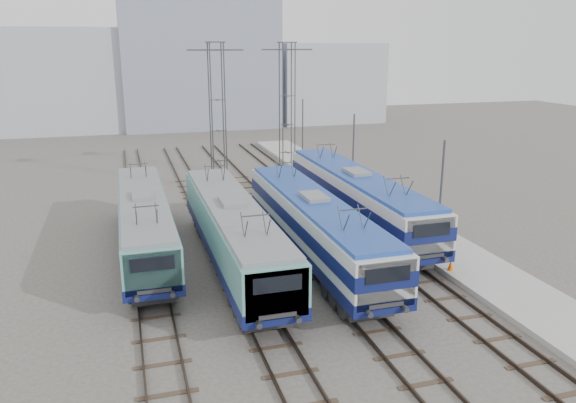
{
  "coord_description": "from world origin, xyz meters",
  "views": [
    {
      "loc": [
        -7.57,
        -23.55,
        11.82
      ],
      "look_at": [
        1.52,
        7.0,
        2.88
      ],
      "focal_mm": 35.0,
      "sensor_mm": 36.0,
      "label": 1
    }
  ],
  "objects_px": {
    "locomotive_center_right": "(315,223)",
    "mast_mid": "(353,162)",
    "mast_front": "(440,204)",
    "locomotive_far_right": "(357,195)",
    "safety_cone": "(451,265)",
    "catenary_tower_east": "(287,106)",
    "locomotive_center_left": "(233,230)",
    "mast_rear": "(303,137)",
    "locomotive_far_left": "(144,221)",
    "catenary_tower_west": "(217,111)"
  },
  "relations": [
    {
      "from": "locomotive_far_left",
      "to": "catenary_tower_west",
      "type": "height_order",
      "value": "catenary_tower_west"
    },
    {
      "from": "catenary_tower_east",
      "to": "safety_cone",
      "type": "height_order",
      "value": "catenary_tower_east"
    },
    {
      "from": "mast_mid",
      "to": "locomotive_center_right",
      "type": "bearing_deg",
      "value": -123.04
    },
    {
      "from": "mast_front",
      "to": "mast_mid",
      "type": "bearing_deg",
      "value": 90.0
    },
    {
      "from": "mast_front",
      "to": "mast_mid",
      "type": "relative_size",
      "value": 1.0
    },
    {
      "from": "locomotive_far_left",
      "to": "locomotive_far_right",
      "type": "relative_size",
      "value": 0.91
    },
    {
      "from": "locomotive_far_left",
      "to": "mast_front",
      "type": "relative_size",
      "value": 2.44
    },
    {
      "from": "catenary_tower_east",
      "to": "safety_cone",
      "type": "bearing_deg",
      "value": -85.01
    },
    {
      "from": "catenary_tower_east",
      "to": "mast_front",
      "type": "relative_size",
      "value": 1.71
    },
    {
      "from": "locomotive_center_right",
      "to": "mast_mid",
      "type": "height_order",
      "value": "mast_mid"
    },
    {
      "from": "locomotive_far_right",
      "to": "safety_cone",
      "type": "height_order",
      "value": "locomotive_far_right"
    },
    {
      "from": "catenary_tower_east",
      "to": "mast_mid",
      "type": "height_order",
      "value": "catenary_tower_east"
    },
    {
      "from": "locomotive_far_right",
      "to": "mast_mid",
      "type": "height_order",
      "value": "mast_mid"
    },
    {
      "from": "catenary_tower_west",
      "to": "mast_rear",
      "type": "distance_m",
      "value": 9.99
    },
    {
      "from": "locomotive_far_left",
      "to": "mast_mid",
      "type": "xyz_separation_m",
      "value": [
        15.35,
        6.03,
        1.36
      ]
    },
    {
      "from": "locomotive_far_left",
      "to": "locomotive_center_right",
      "type": "height_order",
      "value": "locomotive_center_right"
    },
    {
      "from": "locomotive_far_right",
      "to": "catenary_tower_west",
      "type": "xyz_separation_m",
      "value": [
        -6.75,
        13.18,
        4.26
      ]
    },
    {
      "from": "locomotive_far_left",
      "to": "mast_rear",
      "type": "distance_m",
      "value": 23.72
    },
    {
      "from": "locomotive_center_left",
      "to": "locomotive_center_right",
      "type": "distance_m",
      "value": 4.51
    },
    {
      "from": "locomotive_center_right",
      "to": "catenary_tower_east",
      "type": "xyz_separation_m",
      "value": [
        4.25,
        19.76,
        4.33
      ]
    },
    {
      "from": "mast_rear",
      "to": "catenary_tower_east",
      "type": "bearing_deg",
      "value": -136.4
    },
    {
      "from": "mast_rear",
      "to": "mast_mid",
      "type": "bearing_deg",
      "value": -90.0
    },
    {
      "from": "mast_front",
      "to": "mast_rear",
      "type": "xyz_separation_m",
      "value": [
        0.0,
        24.0,
        0.0
      ]
    },
    {
      "from": "locomotive_center_left",
      "to": "mast_rear",
      "type": "xyz_separation_m",
      "value": [
        10.85,
        21.44,
        1.25
      ]
    },
    {
      "from": "mast_mid",
      "to": "locomotive_far_right",
      "type": "bearing_deg",
      "value": -109.66
    },
    {
      "from": "mast_mid",
      "to": "safety_cone",
      "type": "height_order",
      "value": "mast_mid"
    },
    {
      "from": "catenary_tower_west",
      "to": "mast_rear",
      "type": "relative_size",
      "value": 1.71
    },
    {
      "from": "mast_front",
      "to": "safety_cone",
      "type": "bearing_deg",
      "value": -91.71
    },
    {
      "from": "locomotive_far_left",
      "to": "catenary_tower_east",
      "type": "xyz_separation_m",
      "value": [
        13.25,
        16.03,
        4.5
      ]
    },
    {
      "from": "catenary_tower_west",
      "to": "mast_mid",
      "type": "distance_m",
      "value": 12.16
    },
    {
      "from": "locomotive_center_left",
      "to": "catenary_tower_west",
      "type": "height_order",
      "value": "catenary_tower_west"
    },
    {
      "from": "catenary_tower_east",
      "to": "mast_mid",
      "type": "distance_m",
      "value": 10.69
    },
    {
      "from": "locomotive_far_left",
      "to": "locomotive_far_right",
      "type": "bearing_deg",
      "value": 3.61
    },
    {
      "from": "catenary_tower_east",
      "to": "safety_cone",
      "type": "distance_m",
      "value": 24.38
    },
    {
      "from": "locomotive_center_left",
      "to": "catenary_tower_east",
      "type": "relative_size",
      "value": 1.5
    },
    {
      "from": "catenary_tower_east",
      "to": "mast_front",
      "type": "bearing_deg",
      "value": -84.55
    },
    {
      "from": "locomotive_far_right",
      "to": "safety_cone",
      "type": "distance_m",
      "value": 8.73
    },
    {
      "from": "catenary_tower_east",
      "to": "locomotive_center_right",
      "type": "bearing_deg",
      "value": -102.14
    },
    {
      "from": "locomotive_far_left",
      "to": "safety_cone",
      "type": "relative_size",
      "value": 28.66
    },
    {
      "from": "mast_front",
      "to": "locomotive_far_right",
      "type": "bearing_deg",
      "value": 105.17
    },
    {
      "from": "locomotive_center_left",
      "to": "catenary_tower_west",
      "type": "xyz_separation_m",
      "value": [
        2.25,
        17.44,
        4.39
      ]
    },
    {
      "from": "locomotive_center_right",
      "to": "locomotive_far_left",
      "type": "bearing_deg",
      "value": 157.46
    },
    {
      "from": "locomotive_center_right",
      "to": "mast_rear",
      "type": "xyz_separation_m",
      "value": [
        6.35,
        21.76,
        1.19
      ]
    },
    {
      "from": "locomotive_center_left",
      "to": "safety_cone",
      "type": "height_order",
      "value": "locomotive_center_left"
    },
    {
      "from": "mast_mid",
      "to": "mast_rear",
      "type": "height_order",
      "value": "same"
    },
    {
      "from": "locomotive_center_right",
      "to": "mast_front",
      "type": "bearing_deg",
      "value": -19.4
    },
    {
      "from": "locomotive_far_left",
      "to": "safety_cone",
      "type": "xyz_separation_m",
      "value": [
        15.3,
        -7.5,
        -1.54
      ]
    },
    {
      "from": "mast_front",
      "to": "locomotive_far_left",
      "type": "bearing_deg",
      "value": 158.74
    },
    {
      "from": "catenary_tower_east",
      "to": "mast_front",
      "type": "xyz_separation_m",
      "value": [
        2.1,
        -22.0,
        -3.14
      ]
    },
    {
      "from": "catenary_tower_east",
      "to": "mast_rear",
      "type": "bearing_deg",
      "value": 43.6
    }
  ]
}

